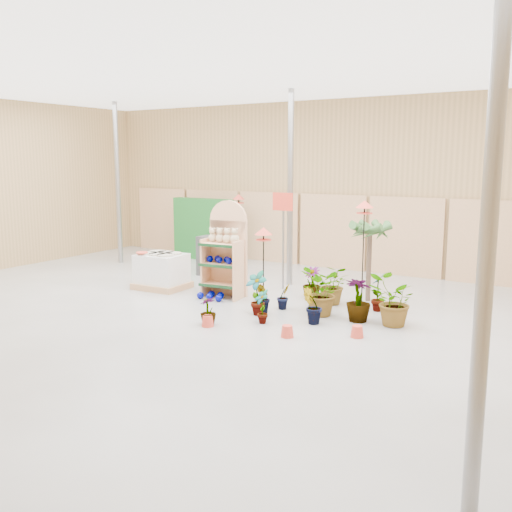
{
  "coord_description": "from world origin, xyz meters",
  "views": [
    {
      "loc": [
        6.26,
        -8.18,
        2.94
      ],
      "look_at": [
        0.3,
        1.5,
        1.0
      ],
      "focal_mm": 40.0,
      "sensor_mm": 36.0,
      "label": 1
    }
  ],
  "objects_px": {
    "bird_table_front": "(264,234)",
    "pallet_stack": "(162,271)",
    "potted_plant_2": "(321,293)",
    "display_shelf": "(226,253)"
  },
  "relations": [
    {
      "from": "bird_table_front",
      "to": "pallet_stack",
      "type": "bearing_deg",
      "value": 169.2
    },
    {
      "from": "bird_table_front",
      "to": "potted_plant_2",
      "type": "distance_m",
      "value": 1.55
    },
    {
      "from": "pallet_stack",
      "to": "display_shelf",
      "type": "bearing_deg",
      "value": 3.45
    },
    {
      "from": "display_shelf",
      "to": "potted_plant_2",
      "type": "bearing_deg",
      "value": -16.08
    },
    {
      "from": "pallet_stack",
      "to": "potted_plant_2",
      "type": "bearing_deg",
      "value": -5.46
    },
    {
      "from": "pallet_stack",
      "to": "potted_plant_2",
      "type": "distance_m",
      "value": 4.13
    },
    {
      "from": "pallet_stack",
      "to": "potted_plant_2",
      "type": "height_order",
      "value": "potted_plant_2"
    },
    {
      "from": "display_shelf",
      "to": "potted_plant_2",
      "type": "height_order",
      "value": "display_shelf"
    },
    {
      "from": "pallet_stack",
      "to": "bird_table_front",
      "type": "bearing_deg",
      "value": -13.18
    },
    {
      "from": "display_shelf",
      "to": "bird_table_front",
      "type": "height_order",
      "value": "display_shelf"
    }
  ]
}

